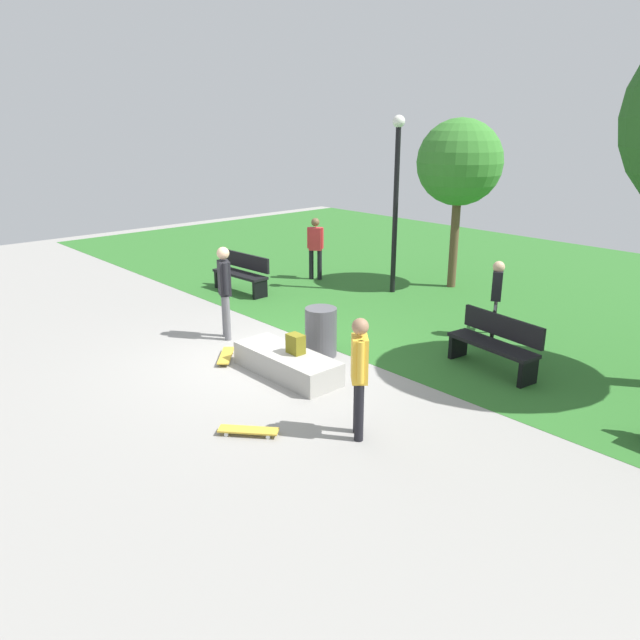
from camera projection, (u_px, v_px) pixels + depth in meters
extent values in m
plane|color=gray|center=(267.00, 359.00, 10.64)|extent=(28.00, 28.00, 0.00)
cube|color=#2D6B28|center=(505.00, 284.00, 15.47)|extent=(26.60, 12.84, 0.01)
cube|color=#A8A59E|center=(287.00, 363.00, 9.95)|extent=(1.98, 0.73, 0.38)
cube|color=olive|center=(296.00, 344.00, 9.79)|extent=(0.28, 0.20, 0.32)
cylinder|color=black|center=(359.00, 412.00, 7.82)|extent=(0.12, 0.12, 0.79)
cylinder|color=black|center=(358.00, 405.00, 8.03)|extent=(0.12, 0.12, 0.79)
cube|color=gold|center=(360.00, 359.00, 7.71)|extent=(0.37, 0.36, 0.60)
cylinder|color=gold|center=(361.00, 362.00, 7.54)|extent=(0.09, 0.09, 0.55)
cylinder|color=gold|center=(359.00, 352.00, 7.86)|extent=(0.09, 0.09, 0.55)
sphere|color=#9E7556|center=(360.00, 326.00, 7.57)|extent=(0.21, 0.21, 0.21)
cylinder|color=slate|center=(225.00, 315.00, 11.63)|extent=(0.12, 0.12, 0.86)
cylinder|color=slate|center=(227.00, 318.00, 11.43)|extent=(0.12, 0.12, 0.86)
cube|color=black|center=(224.00, 278.00, 11.29)|extent=(0.37, 0.31, 0.64)
cylinder|color=black|center=(223.00, 275.00, 11.44)|extent=(0.09, 0.09, 0.59)
cylinder|color=black|center=(226.00, 279.00, 11.13)|extent=(0.09, 0.09, 0.59)
sphere|color=tan|center=(223.00, 253.00, 11.15)|extent=(0.23, 0.23, 0.23)
cube|color=gold|center=(248.00, 430.00, 8.06)|extent=(0.73, 0.68, 0.02)
cylinder|color=silver|center=(226.00, 434.00, 8.03)|extent=(0.06, 0.06, 0.06)
cylinder|color=silver|center=(229.00, 429.00, 8.18)|extent=(0.06, 0.06, 0.06)
cylinder|color=silver|center=(268.00, 437.00, 7.96)|extent=(0.06, 0.06, 0.06)
cylinder|color=silver|center=(270.00, 431.00, 8.12)|extent=(0.06, 0.06, 0.06)
cube|color=gold|center=(226.00, 355.00, 10.61)|extent=(0.73, 0.68, 0.02)
cylinder|color=silver|center=(224.00, 352.00, 10.89)|extent=(0.06, 0.06, 0.06)
cylinder|color=silver|center=(233.00, 352.00, 10.89)|extent=(0.06, 0.06, 0.06)
cylinder|color=silver|center=(219.00, 364.00, 10.35)|extent=(0.06, 0.06, 0.06)
cylinder|color=silver|center=(228.00, 364.00, 10.35)|extent=(0.06, 0.06, 0.06)
cube|color=black|center=(492.00, 345.00, 10.02)|extent=(1.64, 0.65, 0.06)
cube|color=black|center=(503.00, 326.00, 10.05)|extent=(1.59, 0.28, 0.36)
cube|color=black|center=(528.00, 372.00, 9.51)|extent=(0.13, 0.40, 0.45)
cube|color=black|center=(458.00, 345.00, 10.66)|extent=(0.13, 0.40, 0.45)
cube|color=black|center=(240.00, 274.00, 14.61)|extent=(1.62, 0.53, 0.06)
cube|color=black|center=(247.00, 261.00, 14.67)|extent=(1.60, 0.15, 0.36)
cube|color=black|center=(260.00, 289.00, 14.19)|extent=(0.10, 0.40, 0.45)
cube|color=black|center=(222.00, 278.00, 15.17)|extent=(0.10, 0.40, 0.45)
cylinder|color=brown|center=(454.00, 239.00, 14.88)|extent=(0.21, 0.21, 2.42)
sphere|color=#387F2D|center=(460.00, 162.00, 14.32)|extent=(2.02, 2.02, 2.02)
cylinder|color=black|center=(395.00, 213.00, 14.19)|extent=(0.12, 0.12, 3.82)
sphere|color=silver|center=(399.00, 121.00, 13.56)|extent=(0.28, 0.28, 0.28)
cylinder|color=#4C4C51|center=(321.00, 332.00, 10.69)|extent=(0.56, 0.56, 0.87)
cylinder|color=black|center=(320.00, 265.00, 15.81)|extent=(0.12, 0.12, 0.78)
cylinder|color=black|center=(311.00, 265.00, 15.85)|extent=(0.12, 0.12, 0.78)
cube|color=red|center=(315.00, 239.00, 15.62)|extent=(0.38, 0.35, 0.58)
cylinder|color=red|center=(322.00, 238.00, 15.58)|extent=(0.09, 0.09, 0.54)
cylinder|color=red|center=(309.00, 238.00, 15.64)|extent=(0.09, 0.09, 0.54)
sphere|color=brown|center=(315.00, 222.00, 15.49)|extent=(0.21, 0.21, 0.21)
cube|color=olive|center=(317.00, 237.00, 15.76)|extent=(0.30, 0.28, 0.36)
torus|color=black|center=(495.00, 313.00, 12.10)|extent=(0.41, 0.65, 0.72)
torus|color=black|center=(492.00, 330.00, 11.10)|extent=(0.41, 0.65, 0.72)
cube|color=black|center=(495.00, 311.00, 11.54)|extent=(0.53, 0.88, 0.08)
cube|color=black|center=(497.00, 285.00, 11.38)|extent=(0.30, 0.33, 0.56)
sphere|color=tan|center=(499.00, 267.00, 11.27)|extent=(0.22, 0.22, 0.22)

